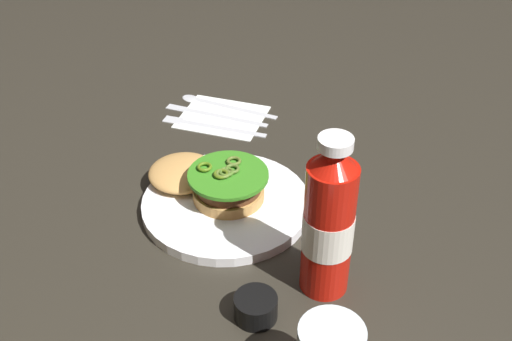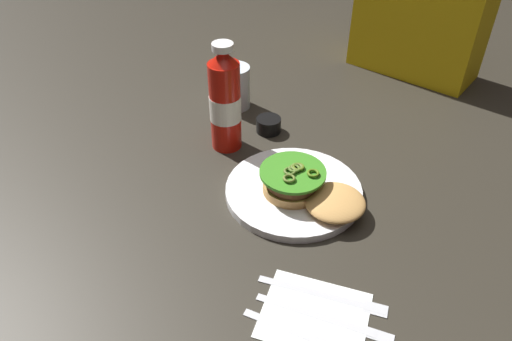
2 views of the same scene
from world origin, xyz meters
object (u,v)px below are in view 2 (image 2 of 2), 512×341
ketchup_bottle (225,102)px  butter_knife (332,319)px  burger_sandwich (308,188)px  fork_utensil (333,296)px  dinner_plate (294,191)px  condiment_cup (269,125)px  water_glass (235,87)px  napkin (315,315)px

ketchup_bottle → butter_knife: 0.49m
butter_knife → burger_sandwich: bearing=132.0°
fork_utensil → dinner_plate: bearing=139.2°
condiment_cup → water_glass: bearing=163.8°
napkin → ketchup_bottle: bearing=147.4°
dinner_plate → napkin: 0.27m
dinner_plate → butter_knife: size_ratio=1.28×
ketchup_bottle → condiment_cup: ketchup_bottle is taller
water_glass → napkin: (0.48, -0.38, -0.05)m
dinner_plate → fork_utensil: 0.24m
burger_sandwich → napkin: size_ratio=1.33×
water_glass → condiment_cup: bearing=-16.2°
burger_sandwich → butter_knife: size_ratio=1.01×
condiment_cup → ketchup_bottle: bearing=-110.7°
burger_sandwich → butter_knife: 0.26m
ketchup_bottle → condiment_cup: bearing=69.3°
water_glass → fork_utensil: (0.48, -0.34, -0.05)m
napkin → dinner_plate: bearing=131.6°
butter_knife → fork_utensil: bearing=119.5°
ketchup_bottle → butter_knife: (0.41, -0.24, -0.10)m
dinner_plate → butter_knife: dinner_plate is taller
butter_knife → fork_utensil: same height
burger_sandwich → ketchup_bottle: ketchup_bottle is taller
water_glass → napkin: size_ratio=0.67×
dinner_plate → burger_sandwich: (0.03, -0.00, 0.03)m
napkin → fork_utensil: (0.01, 0.04, 0.00)m
burger_sandwich → water_glass: (-0.33, 0.19, 0.02)m
fork_utensil → napkin: bearing=-96.7°
ketchup_bottle → fork_utensil: bearing=-27.5°
condiment_cup → napkin: 0.49m
napkin → butter_knife: size_ratio=0.76×
water_glass → fork_utensil: size_ratio=0.53×
ketchup_bottle → water_glass: (-0.09, 0.14, -0.06)m
condiment_cup → fork_utensil: 0.47m
dinner_plate → ketchup_bottle: size_ratio=1.11×
butter_knife → fork_utensil: 0.04m
burger_sandwich → butter_knife: bearing=-48.0°
water_glass → butter_knife: water_glass is taller
butter_knife → water_glass: bearing=143.3°
dinner_plate → ketchup_bottle: ketchup_bottle is taller
dinner_plate → fork_utensil: bearing=-40.8°
dinner_plate → condiment_cup: bearing=139.7°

